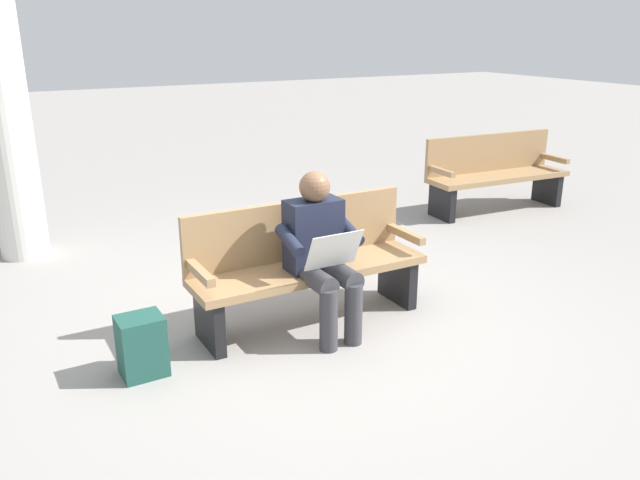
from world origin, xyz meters
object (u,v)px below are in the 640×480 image
object	(u,v)px
person_seated	(321,250)
bench_far	(495,172)
backpack	(142,346)
bench_near	(306,262)

from	to	relation	value
person_seated	bench_far	distance (m)	3.89
person_seated	backpack	world-z (taller)	person_seated
bench_near	backpack	world-z (taller)	bench_near
bench_near	bench_far	bearing A→B (deg)	-155.04
bench_near	bench_far	world-z (taller)	same
backpack	bench_far	size ratio (longest dim) A/B	0.22
bench_far	bench_near	bearing A→B (deg)	28.86
person_seated	backpack	xyz separation A→B (m)	(1.30, -0.01, -0.43)
bench_near	person_seated	size ratio (longest dim) A/B	1.53
bench_near	backpack	size ratio (longest dim) A/B	4.48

